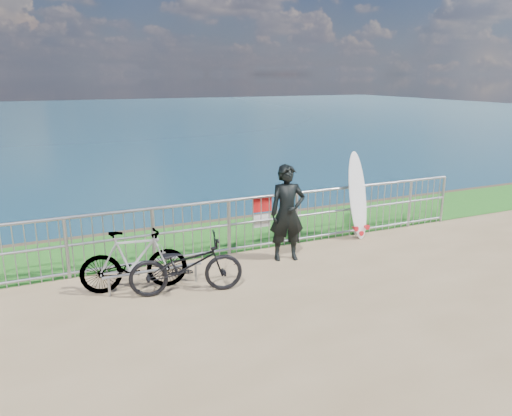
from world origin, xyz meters
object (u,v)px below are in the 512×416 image
bicycle_far (134,260)px  surfboard (358,199)px  bicycle_near (186,265)px  surfer (287,213)px

bicycle_far → surfboard: bearing=-72.6°
bicycle_near → bicycle_far: size_ratio=1.06×
bicycle_near → bicycle_far: (-0.74, 0.47, 0.04)m
bicycle_near → surfboard: bearing=-61.9°
bicycle_far → surfer: bearing=-76.9°
surfer → surfboard: surfboard is taller
bicycle_near → bicycle_far: bearing=69.3°
surfer → bicycle_far: 2.99m
surfboard → bicycle_near: size_ratio=1.04×
surfer → surfboard: bearing=28.8°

